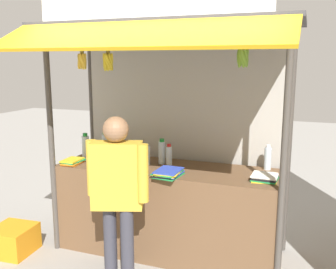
% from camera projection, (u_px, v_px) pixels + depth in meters
% --- Properties ---
extents(ground_plane, '(20.00, 20.00, 0.00)m').
position_uv_depth(ground_plane, '(168.00, 250.00, 4.13)').
color(ground_plane, gray).
extents(stall_counter, '(2.33, 0.73, 0.93)m').
position_uv_depth(stall_counter, '(168.00, 210.00, 4.04)').
color(stall_counter, brown).
rests_on(stall_counter, ground).
extents(stall_structure, '(2.53, 1.55, 2.73)m').
position_uv_depth(stall_structure, '(171.00, 97.00, 3.91)').
color(stall_structure, '#4C4742').
rests_on(stall_structure, ground).
extents(water_bottle_front_left, '(0.08, 0.08, 0.29)m').
position_uv_depth(water_bottle_front_left, '(105.00, 144.00, 4.44)').
color(water_bottle_front_left, silver).
rests_on(water_bottle_front_left, stall_counter).
extents(water_bottle_center, '(0.08, 0.08, 0.29)m').
position_uv_depth(water_bottle_center, '(86.00, 146.00, 4.31)').
color(water_bottle_center, silver).
rests_on(water_bottle_center, stall_counter).
extents(water_bottle_mid_left, '(0.08, 0.08, 0.27)m').
position_uv_depth(water_bottle_mid_left, '(162.00, 152.00, 4.09)').
color(water_bottle_mid_left, silver).
rests_on(water_bottle_mid_left, stall_counter).
extents(water_bottle_back_left, '(0.06, 0.06, 0.23)m').
position_uv_depth(water_bottle_back_left, '(147.00, 155.00, 4.05)').
color(water_bottle_back_left, silver).
rests_on(water_bottle_back_left, stall_counter).
extents(water_bottle_rear_center, '(0.06, 0.06, 0.23)m').
position_uv_depth(water_bottle_rear_center, '(169.00, 155.00, 4.02)').
color(water_bottle_rear_center, silver).
rests_on(water_bottle_rear_center, stall_counter).
extents(water_bottle_front_right, '(0.07, 0.07, 0.26)m').
position_uv_depth(water_bottle_front_right, '(268.00, 158.00, 3.86)').
color(water_bottle_front_right, silver).
rests_on(water_bottle_front_right, stall_counter).
extents(magazine_stack_far_right, '(0.27, 0.32, 0.06)m').
position_uv_depth(magazine_stack_far_right, '(168.00, 173.00, 3.67)').
color(magazine_stack_far_right, green).
rests_on(magazine_stack_far_right, stall_counter).
extents(magazine_stack_far_left, '(0.25, 0.25, 0.06)m').
position_uv_depth(magazine_stack_far_left, '(265.00, 177.00, 3.52)').
color(magazine_stack_far_left, yellow).
rests_on(magazine_stack_far_left, stall_counter).
extents(magazine_stack_left, '(0.19, 0.27, 0.05)m').
position_uv_depth(magazine_stack_left, '(73.00, 162.00, 4.09)').
color(magazine_stack_left, orange).
rests_on(magazine_stack_left, stall_counter).
extents(magazine_stack_back_right, '(0.22, 0.32, 0.07)m').
position_uv_depth(magazine_stack_back_right, '(104.00, 166.00, 3.86)').
color(magazine_stack_back_right, blue).
rests_on(magazine_stack_back_right, stall_counter).
extents(banana_bunch_rightmost, '(0.12, 0.12, 0.32)m').
position_uv_depth(banana_bunch_rightmost, '(108.00, 62.00, 3.46)').
color(banana_bunch_rightmost, '#332D23').
extents(banana_bunch_inner_left, '(0.10, 0.10, 0.31)m').
position_uv_depth(banana_bunch_inner_left, '(82.00, 61.00, 3.55)').
color(banana_bunch_inner_left, '#332D23').
extents(banana_bunch_leftmost, '(0.11, 0.11, 0.29)m').
position_uv_depth(banana_bunch_leftmost, '(243.00, 58.00, 3.04)').
color(banana_bunch_leftmost, '#332D23').
extents(vendor_person, '(0.59, 0.32, 1.56)m').
position_uv_depth(vendor_person, '(117.00, 187.00, 3.33)').
color(vendor_person, '#383842').
rests_on(vendor_person, ground).
extents(plastic_crate, '(0.44, 0.44, 0.29)m').
position_uv_depth(plastic_crate, '(13.00, 240.00, 4.06)').
color(plastic_crate, orange).
rests_on(plastic_crate, ground).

